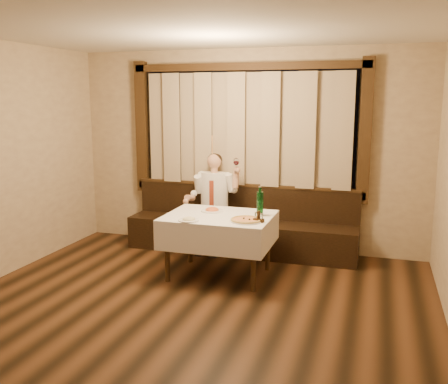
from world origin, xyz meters
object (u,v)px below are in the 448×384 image
(dining_table, at_px, (219,224))
(cruet_caddy, at_px, (259,218))
(pasta_red, at_px, (212,208))
(banquette, at_px, (242,230))
(green_bottle, at_px, (260,203))
(seated_man, at_px, (213,195))
(pizza, at_px, (246,220))
(pasta_cream, at_px, (189,218))

(dining_table, height_order, cruet_caddy, cruet_caddy)
(pasta_red, height_order, cruet_caddy, cruet_caddy)
(banquette, xyz_separation_m, green_bottle, (0.48, -0.92, 0.60))
(green_bottle, xyz_separation_m, cruet_caddy, (0.05, -0.29, -0.11))
(dining_table, distance_m, seated_man, 1.02)
(pasta_red, relative_size, seated_man, 0.20)
(pasta_red, height_order, seated_man, seated_man)
(cruet_caddy, bearing_deg, green_bottle, 115.59)
(seated_man, bearing_deg, pizza, -55.73)
(banquette, distance_m, cruet_caddy, 1.41)
(pasta_red, xyz_separation_m, pasta_cream, (-0.10, -0.53, -0.00))
(pizza, bearing_deg, pasta_red, 145.75)
(pasta_cream, xyz_separation_m, cruet_caddy, (0.77, 0.19, 0.01))
(pasta_red, xyz_separation_m, green_bottle, (0.62, -0.06, 0.12))
(pasta_cream, height_order, green_bottle, green_bottle)
(banquette, relative_size, green_bottle, 8.92)
(banquette, distance_m, pasta_cream, 1.50)
(dining_table, height_order, green_bottle, green_bottle)
(green_bottle, bearing_deg, pasta_cream, -146.58)
(dining_table, bearing_deg, pasta_red, 131.89)
(pasta_cream, distance_m, seated_man, 1.32)
(pasta_cream, relative_size, green_bottle, 0.66)
(banquette, bearing_deg, dining_table, -90.00)
(dining_table, relative_size, seated_man, 0.93)
(pizza, xyz_separation_m, pasta_cream, (-0.63, -0.17, 0.02))
(cruet_caddy, xyz_separation_m, seated_man, (-0.92, 1.12, 0.00))
(green_bottle, height_order, seated_man, seated_man)
(pasta_cream, bearing_deg, pasta_red, 79.26)
(pizza, bearing_deg, cruet_caddy, 6.51)
(banquette, height_order, green_bottle, green_bottle)
(pizza, relative_size, pasta_cream, 1.56)
(banquette, height_order, seated_man, seated_man)
(green_bottle, bearing_deg, pizza, -106.20)
(banquette, distance_m, green_bottle, 1.20)
(cruet_caddy, height_order, seated_man, seated_man)
(pizza, bearing_deg, pasta_cream, -164.88)
(pizza, height_order, green_bottle, green_bottle)
(pasta_red, bearing_deg, pasta_cream, -100.74)
(banquette, xyz_separation_m, pasta_red, (-0.14, -0.87, 0.48))
(green_bottle, bearing_deg, cruet_caddy, -79.29)
(green_bottle, bearing_deg, banquette, 117.26)
(dining_table, bearing_deg, seated_man, 112.52)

